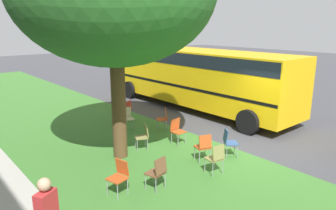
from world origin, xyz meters
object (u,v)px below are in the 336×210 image
at_px(chair_3, 119,175).
at_px(chair_5, 143,135).
at_px(chair_4, 177,129).
at_px(school_bus, 196,73).
at_px(chair_6, 229,141).
at_px(chair_2, 164,117).
at_px(chair_8, 127,117).
at_px(chair_7, 204,145).
at_px(chair_1, 127,109).
at_px(chair_0, 216,157).
at_px(chair_9, 157,171).

distance_m(chair_3, chair_5, 2.89).
height_order(chair_4, school_bus, school_bus).
distance_m(chair_5, chair_6, 2.79).
bearing_deg(chair_4, school_bus, -53.06).
height_order(chair_2, chair_5, same).
bearing_deg(chair_8, chair_7, -179.38).
bearing_deg(chair_4, chair_6, -165.97).
xyz_separation_m(chair_1, chair_7, (-5.06, 0.57, 0.00)).
distance_m(chair_2, chair_7, 3.24).
height_order(chair_0, chair_1, same).
distance_m(chair_1, chair_3, 6.16).
bearing_deg(chair_7, chair_3, 89.62).
height_order(chair_6, school_bus, school_bus).
bearing_deg(chair_0, chair_1, -9.16).
relative_size(chair_1, chair_4, 1.00).
xyz_separation_m(chair_6, school_bus, (4.86, -3.47, 1.24)).
bearing_deg(chair_0, chair_4, -17.80).
distance_m(chair_3, chair_9, 0.95).
bearing_deg(chair_4, chair_7, 165.81).
bearing_deg(chair_6, chair_2, -1.73).
bearing_deg(chair_8, chair_0, 176.18).
distance_m(chair_8, school_bus, 4.61).
relative_size(chair_7, school_bus, 0.08).
bearing_deg(chair_2, chair_6, 178.27).
relative_size(chair_6, chair_9, 1.00).
bearing_deg(chair_9, chair_8, -24.82).
bearing_deg(chair_5, chair_0, -170.73).
bearing_deg(chair_7, chair_8, 0.62).
bearing_deg(chair_9, chair_2, -41.63).
height_order(chair_3, chair_4, same).
distance_m(chair_0, chair_4, 2.58).
bearing_deg(chair_7, chair_9, 101.45).
xyz_separation_m(chair_3, chair_6, (-0.26, -3.86, 0.00)).
relative_size(chair_5, school_bus, 0.08).
xyz_separation_m(chair_4, chair_7, (-1.65, 0.42, 0.00)).
distance_m(chair_2, chair_9, 4.71).
xyz_separation_m(chair_5, school_bus, (2.66, -5.19, 1.24)).
relative_size(chair_0, chair_7, 1.00).
bearing_deg(chair_3, chair_4, -64.26).
bearing_deg(school_bus, chair_3, 122.10).
bearing_deg(chair_4, chair_0, 162.20).
bearing_deg(chair_9, chair_5, -28.79).
bearing_deg(chair_9, chair_1, -26.28).
bearing_deg(chair_0, chair_7, -24.72).
bearing_deg(chair_1, chair_8, 147.33).
bearing_deg(chair_4, chair_8, 10.73).
bearing_deg(chair_9, chair_4, -50.78).
relative_size(chair_0, chair_2, 1.00).
bearing_deg(chair_1, school_bus, -96.60).
height_order(chair_1, chair_4, same).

